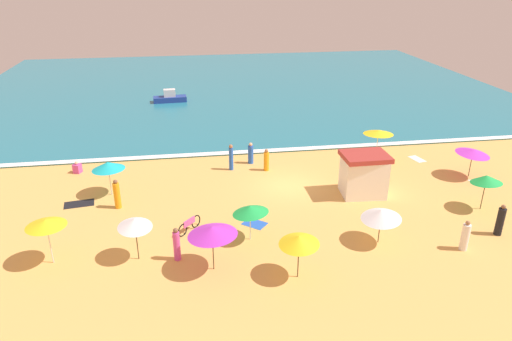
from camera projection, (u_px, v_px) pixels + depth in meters
ground_plane at (288, 186)px, 30.33m from camera, size 60.00×60.00×0.00m
ocean_water at (237, 86)px, 55.69m from camera, size 60.00×44.00×0.10m
wave_breaker_foam at (270, 150)px, 36.00m from camera, size 57.00×0.70×0.01m
lifeguard_cabana at (364, 174)px, 28.75m from camera, size 2.75×2.25×2.68m
beach_umbrella_0 at (378, 132)px, 34.18m from camera, size 2.52×2.53×2.19m
beach_umbrella_1 at (299, 240)px, 20.69m from camera, size 2.61×2.61×2.23m
beach_umbrella_2 at (473, 152)px, 31.04m from camera, size 3.12×3.11×2.06m
beach_umbrella_3 at (135, 223)px, 21.99m from camera, size 2.17×2.20×2.32m
beach_umbrella_4 at (108, 166)px, 28.48m from camera, size 2.84×2.84×2.22m
beach_umbrella_5 at (212, 231)px, 21.20m from camera, size 3.23×3.22×2.34m
beach_umbrella_6 at (46, 223)px, 21.64m from camera, size 2.30×2.31×2.35m
beach_umbrella_7 at (381, 214)px, 23.51m from camera, size 2.77×2.76×1.98m
beach_umbrella_8 at (486, 179)px, 26.73m from camera, size 2.43×2.44×2.25m
beach_umbrella_9 at (250, 210)px, 23.73m from camera, size 2.59×2.58×2.06m
parked_bicycle at (189, 225)px, 25.03m from camera, size 1.25×1.41×0.76m
beachgoer_0 at (251, 154)px, 33.64m from camera, size 0.40×0.40×1.57m
beachgoer_1 at (266, 160)px, 32.44m from camera, size 0.40×0.40×1.58m
beachgoer_2 at (500, 221)px, 24.54m from camera, size 0.52×0.52×1.76m
beachgoer_3 at (465, 236)px, 23.25m from camera, size 0.56×0.56×1.63m
beachgoer_4 at (177, 245)px, 22.41m from camera, size 0.46×0.46×1.74m
beachgoer_5 at (77, 168)px, 32.21m from camera, size 0.61×0.61×0.85m
beachgoer_6 at (117, 195)px, 27.30m from camera, size 0.51×0.51×1.81m
beachgoer_7 at (231, 157)px, 32.47m from camera, size 0.42×0.42×1.87m
beach_towel_0 at (79, 204)px, 28.06m from camera, size 1.85×1.22×0.01m
beach_towel_1 at (417, 159)px, 34.64m from camera, size 0.98×1.45×0.01m
beach_towel_2 at (255, 224)px, 25.89m from camera, size 1.54×1.50×0.01m
beach_towel_3 at (481, 181)px, 31.02m from camera, size 1.52×0.67×0.01m
small_boat_0 at (170, 98)px, 48.91m from camera, size 3.47×1.44×1.31m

